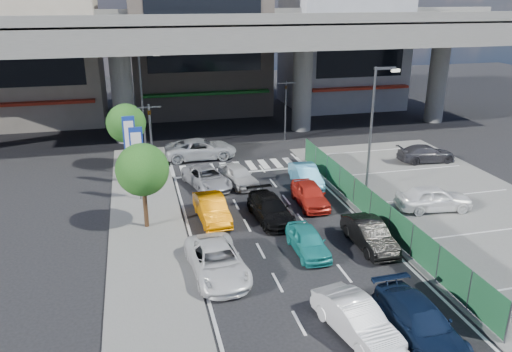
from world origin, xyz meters
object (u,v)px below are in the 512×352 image
object	(u,v)px
street_lamp_left	(144,94)
hatch_black_mid_right	(369,235)
sedan_white_front_mid	(238,175)
signboard_far	(130,141)
crossing_wagon_silver	(201,149)
kei_truck_front_right	(306,175)
parked_sedan_white	(434,198)
signboard_near	(137,154)
taxi_orange_left	(212,209)
traffic_cone	(368,192)
tree_near	(142,170)
wagon_silver_front_left	(207,178)
taxi_orange_right	(310,194)
hatch_white_back_mid	(356,319)
sedan_black_mid	(270,209)
traffic_light_right	(286,95)
traffic_light_left	(150,123)
tree_far	(126,123)
taxi_teal_mid	(308,241)
sedan_white_mid_left	(217,261)
parked_sedan_dgrey	(426,154)
minivan_navy_back	(420,322)
street_lamp_right	(374,120)

from	to	relation	value
street_lamp_left	hatch_black_mid_right	bearing A→B (deg)	-61.72
hatch_black_mid_right	sedan_white_front_mid	xyz separation A→B (m)	(-4.60, 10.16, -0.01)
signboard_far	crossing_wagon_silver	world-z (taller)	signboard_far
signboard_far	kei_truck_front_right	world-z (taller)	signboard_far
hatch_black_mid_right	parked_sedan_white	bearing A→B (deg)	29.41
street_lamp_left	signboard_near	bearing A→B (deg)	-94.99
taxi_orange_left	sedan_white_front_mid	size ratio (longest dim) A/B	1.06
crossing_wagon_silver	traffic_cone	bearing A→B (deg)	-139.28
tree_near	wagon_silver_front_left	xyz separation A→B (m)	(4.13, 5.39, -2.74)
street_lamp_left	taxi_orange_right	size ratio (longest dim) A/B	1.98
signboard_far	hatch_white_back_mid	size ratio (longest dim) A/B	1.12
sedan_black_mid	sedan_white_front_mid	distance (m)	5.83
sedan_white_front_mid	crossing_wagon_silver	world-z (taller)	crossing_wagon_silver
kei_truck_front_right	taxi_orange_left	bearing A→B (deg)	-147.66
traffic_light_right	wagon_silver_front_left	size ratio (longest dim) A/B	1.12
traffic_light_right	street_lamp_left	size ratio (longest dim) A/B	0.65
traffic_light_left	parked_sedan_white	size ratio (longest dim) A/B	1.18
taxi_orange_right	kei_truck_front_right	bearing A→B (deg)	77.24
tree_far	sedan_black_mid	xyz separation A→B (m)	(7.66, -11.02, -2.73)
traffic_light_right	taxi_orange_right	size ratio (longest dim) A/B	1.28
sedan_black_mid	wagon_silver_front_left	distance (m)	6.51
street_lamp_left	hatch_black_mid_right	distance (m)	21.83
signboard_near	sedan_white_front_mid	bearing A→B (deg)	11.26
signboard_near	taxi_orange_right	world-z (taller)	signboard_near
hatch_white_back_mid	taxi_teal_mid	bearing A→B (deg)	74.43
traffic_light_right	parked_sedan_white	bearing A→B (deg)	-76.47
kei_truck_front_right	sedan_white_mid_left	bearing A→B (deg)	-125.26
sedan_black_mid	parked_sedan_dgrey	size ratio (longest dim) A/B	1.03
street_lamp_left	signboard_far	bearing A→B (deg)	-100.31
hatch_black_mid_right	taxi_orange_left	xyz separation A→B (m)	(-7.20, 5.08, 0.01)
tree_far	signboard_near	bearing A→B (deg)	-84.73
street_lamp_left	parked_sedan_dgrey	xyz separation A→B (m)	(20.40, -7.51, -4.07)
taxi_teal_mid	sedan_black_mid	xyz separation A→B (m)	(-0.77, 4.17, 0.03)
tree_near	tree_far	xyz separation A→B (m)	(-0.80, 10.50, 0.00)
taxi_orange_left	wagon_silver_front_left	xyz separation A→B (m)	(0.50, 5.20, -0.05)
street_lamp_left	traffic_cone	distance (m)	18.83
taxi_teal_mid	taxi_orange_right	xyz separation A→B (m)	(2.11, 5.59, 0.06)
wagon_silver_front_left	traffic_cone	distance (m)	10.44
minivan_navy_back	sedan_white_front_mid	xyz separation A→B (m)	(-3.20, 17.19, -0.02)
street_lamp_right	taxi_orange_left	size ratio (longest dim) A/B	1.91
street_lamp_right	hatch_white_back_mid	bearing A→B (deg)	-117.79
hatch_black_mid_right	signboard_near	bearing A→B (deg)	141.00
hatch_black_mid_right	traffic_cone	xyz separation A→B (m)	(2.79, 5.93, -0.25)
traffic_light_left	taxi_orange_right	bearing A→B (deg)	-38.47
parked_sedan_dgrey	traffic_cone	distance (m)	9.24
traffic_light_right	taxi_orange_right	xyz separation A→B (m)	(-2.76, -14.10, -3.25)
sedan_white_mid_left	parked_sedan_white	world-z (taller)	parked_sedan_white
signboard_far	street_lamp_right	bearing A→B (deg)	-18.68
hatch_black_mid_right	taxi_orange_left	distance (m)	8.81
tree_far	hatch_black_mid_right	xyz separation A→B (m)	(11.64, -15.39, -2.70)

